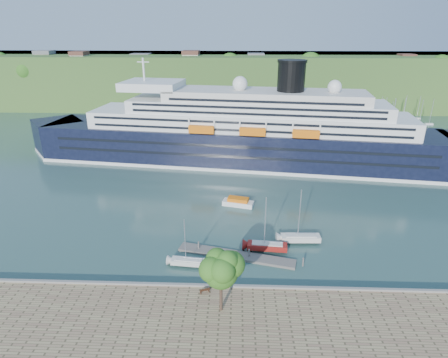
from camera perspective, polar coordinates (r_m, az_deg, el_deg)
ground at (r=57.44m, az=-0.43°, el=-16.73°), size 400.00×400.00×0.00m
far_hillside at (r=191.18m, az=1.60°, el=14.93°), size 400.00×50.00×24.00m
quay_coping at (r=56.57m, az=-0.44°, el=-15.95°), size 220.00×0.50×0.30m
cruise_ship at (r=104.11m, az=2.39°, el=10.04°), size 128.01×34.38×28.45m
park_bench at (r=55.44m, az=-2.97°, el=-16.50°), size 1.55×1.10×0.92m
promenade_tree at (r=49.85m, az=-0.47°, el=-14.99°), size 6.00×6.00×9.93m
floating_pontoon at (r=64.61m, az=1.84°, el=-11.55°), size 20.08×7.14×0.45m
sailboat_white_near at (r=60.47m, az=-5.53°, el=-9.91°), size 6.42×2.34×8.12m
sailboat_red at (r=63.95m, az=6.74°, el=-7.20°), size 7.70×2.72×9.75m
sailboat_white_far at (r=67.26m, az=11.83°, el=-5.88°), size 7.78×2.42×9.96m
tender_launch at (r=81.25m, az=2.16°, el=-3.47°), size 7.08×3.87×1.86m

